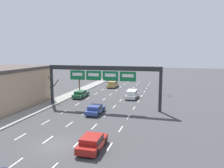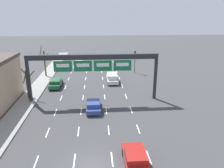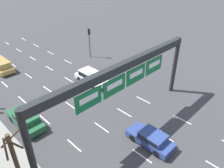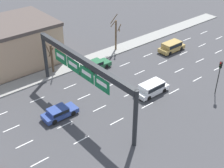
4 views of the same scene
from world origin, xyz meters
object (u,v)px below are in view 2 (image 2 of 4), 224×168
(car_red, at_px, (135,158))
(traffic_light_near_gantry, at_px, (135,57))
(suv_gold, at_px, (79,64))
(tree_bare_third, at_px, (27,82))
(car_green, at_px, (56,83))
(sign_gantry, at_px, (93,64))
(suv_white, at_px, (112,78))
(tree_bare_second, at_px, (45,62))
(car_blue, at_px, (93,105))

(car_red, distance_m, traffic_light_near_gantry, 30.34)
(suv_gold, relative_size, traffic_light_near_gantry, 1.00)
(car_red, bearing_deg, traffic_light_near_gantry, 80.22)
(suv_gold, relative_size, tree_bare_third, 1.01)
(car_green, bearing_deg, traffic_light_near_gantry, 28.63)
(sign_gantry, bearing_deg, car_green, 134.78)
(car_green, bearing_deg, sign_gantry, -45.22)
(suv_white, bearing_deg, sign_gantry, -111.53)
(tree_bare_second, distance_m, tree_bare_third, 12.02)
(sign_gantry, distance_m, car_blue, 5.97)
(sign_gantry, distance_m, suv_gold, 21.08)
(sign_gantry, bearing_deg, suv_gold, 99.88)
(sign_gantry, height_order, suv_white, sign_gantry)
(tree_bare_third, bearing_deg, tree_bare_second, 90.11)
(car_red, height_order, traffic_light_near_gantry, traffic_light_near_gantry)
(suv_white, height_order, car_green, suv_white)
(traffic_light_near_gantry, distance_m, tree_bare_third, 22.90)
(sign_gantry, height_order, car_blue, sign_gantry)
(suv_white, height_order, traffic_light_near_gantry, traffic_light_near_gantry)
(sign_gantry, height_order, car_green, sign_gantry)
(traffic_light_near_gantry, distance_m, tree_bare_second, 18.50)
(car_green, height_order, traffic_light_near_gantry, traffic_light_near_gantry)
(suv_white, relative_size, car_red, 1.15)
(sign_gantry, bearing_deg, traffic_light_near_gantry, 59.94)
(car_green, relative_size, traffic_light_near_gantry, 1.02)
(sign_gantry, bearing_deg, tree_bare_third, 171.79)
(sign_gantry, relative_size, tree_bare_third, 3.98)
(car_red, bearing_deg, suv_gold, 101.41)
(suv_white, xyz_separation_m, suv_gold, (-6.88, 11.78, 0.00))
(suv_white, relative_size, suv_gold, 1.01)
(suv_gold, distance_m, car_red, 35.76)
(sign_gantry, bearing_deg, car_blue, -90.46)
(sign_gantry, height_order, suv_gold, sign_gantry)
(tree_bare_second, bearing_deg, traffic_light_near_gantry, 4.92)
(suv_gold, xyz_separation_m, tree_bare_second, (-6.22, -6.85, 2.14))
(suv_gold, bearing_deg, car_red, -78.59)
(suv_white, xyz_separation_m, car_green, (-9.95, -1.83, -0.16))
(car_green, height_order, car_red, car_green)
(car_red, height_order, tree_bare_third, tree_bare_third)
(car_green, xyz_separation_m, tree_bare_third, (-3.12, -5.25, 1.81))
(suv_gold, distance_m, tree_bare_third, 19.92)
(sign_gantry, distance_m, car_red, 15.95)
(sign_gantry, distance_m, car_green, 10.53)
(sign_gantry, xyz_separation_m, car_red, (3.54, -14.79, -4.80))
(suv_gold, bearing_deg, tree_bare_third, -108.18)
(sign_gantry, relative_size, suv_gold, 3.96)
(tree_bare_second, bearing_deg, suv_white, -20.64)
(suv_white, height_order, suv_gold, suv_gold)
(car_blue, relative_size, tree_bare_second, 0.72)
(suv_gold, bearing_deg, car_blue, -81.63)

